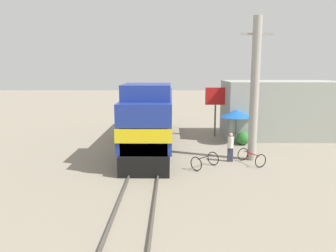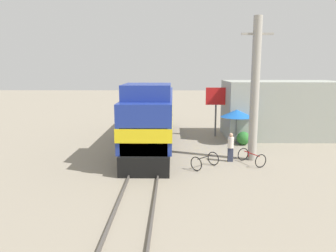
{
  "view_description": "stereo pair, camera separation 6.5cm",
  "coord_description": "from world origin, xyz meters",
  "px_view_note": "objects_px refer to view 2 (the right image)",
  "views": [
    {
      "loc": [
        1.38,
        -20.35,
        5.35
      ],
      "look_at": [
        1.2,
        -3.97,
        2.45
      ],
      "focal_mm": 35.0,
      "sensor_mm": 36.0,
      "label": 1
    },
    {
      "loc": [
        1.44,
        -20.35,
        5.35
      ],
      "look_at": [
        1.2,
        -3.97,
        2.45
      ],
      "focal_mm": 35.0,
      "sensor_mm": 36.0,
      "label": 2
    }
  ],
  "objects_px": {
    "utility_pole": "(255,90)",
    "bicycle_spare": "(205,161)",
    "bicycle": "(252,157)",
    "locomotive": "(152,118)",
    "person_bystander": "(231,146)",
    "billboard_sign": "(216,100)",
    "vendor_umbrella": "(237,113)"
  },
  "relations": [
    {
      "from": "utility_pole",
      "to": "bicycle_spare",
      "type": "xyz_separation_m",
      "value": [
        -2.94,
        -1.69,
        -3.76
      ]
    },
    {
      "from": "utility_pole",
      "to": "bicycle",
      "type": "xyz_separation_m",
      "value": [
        -0.24,
        -0.89,
        -3.76
      ]
    },
    {
      "from": "locomotive",
      "to": "bicycle_spare",
      "type": "xyz_separation_m",
      "value": [
        3.2,
        -5.44,
        -1.55
      ]
    },
    {
      "from": "person_bystander",
      "to": "bicycle_spare",
      "type": "height_order",
      "value": "person_bystander"
    },
    {
      "from": "bicycle",
      "to": "bicycle_spare",
      "type": "distance_m",
      "value": 2.82
    },
    {
      "from": "billboard_sign",
      "to": "bicycle",
      "type": "bearing_deg",
      "value": -81.98
    },
    {
      "from": "locomotive",
      "to": "billboard_sign",
      "type": "xyz_separation_m",
      "value": [
        4.83,
        3.0,
        0.92
      ]
    },
    {
      "from": "locomotive",
      "to": "billboard_sign",
      "type": "height_order",
      "value": "locomotive"
    },
    {
      "from": "locomotive",
      "to": "vendor_umbrella",
      "type": "distance_m",
      "value": 6.02
    },
    {
      "from": "billboard_sign",
      "to": "utility_pole",
      "type": "bearing_deg",
      "value": -78.99
    },
    {
      "from": "locomotive",
      "to": "billboard_sign",
      "type": "relative_size",
      "value": 3.95
    },
    {
      "from": "person_bystander",
      "to": "bicycle",
      "type": "bearing_deg",
      "value": -23.53
    },
    {
      "from": "billboard_sign",
      "to": "person_bystander",
      "type": "relative_size",
      "value": 2.29
    },
    {
      "from": "billboard_sign",
      "to": "bicycle",
      "type": "relative_size",
      "value": 2.2
    },
    {
      "from": "utility_pole",
      "to": "bicycle_spare",
      "type": "relative_size",
      "value": 5.09
    },
    {
      "from": "bicycle",
      "to": "person_bystander",
      "type": "bearing_deg",
      "value": -48.9
    },
    {
      "from": "vendor_umbrella",
      "to": "bicycle",
      "type": "bearing_deg",
      "value": -90.96
    },
    {
      "from": "vendor_umbrella",
      "to": "bicycle_spare",
      "type": "xyz_separation_m",
      "value": [
        -2.79,
        -5.93,
        -1.8
      ]
    },
    {
      "from": "utility_pole",
      "to": "billboard_sign",
      "type": "relative_size",
      "value": 2.12
    },
    {
      "from": "utility_pole",
      "to": "bicycle_spare",
      "type": "distance_m",
      "value": 5.06
    },
    {
      "from": "locomotive",
      "to": "person_bystander",
      "type": "bearing_deg",
      "value": -40.95
    },
    {
      "from": "person_bystander",
      "to": "vendor_umbrella",
      "type": "bearing_deg",
      "value": 75.52
    },
    {
      "from": "utility_pole",
      "to": "person_bystander",
      "type": "height_order",
      "value": "utility_pole"
    },
    {
      "from": "vendor_umbrella",
      "to": "bicycle_spare",
      "type": "distance_m",
      "value": 6.79
    },
    {
      "from": "locomotive",
      "to": "bicycle",
      "type": "bearing_deg",
      "value": -38.18
    },
    {
      "from": "locomotive",
      "to": "bicycle_spare",
      "type": "distance_m",
      "value": 6.5
    },
    {
      "from": "utility_pole",
      "to": "person_bystander",
      "type": "distance_m",
      "value": 3.53
    },
    {
      "from": "vendor_umbrella",
      "to": "bicycle_spare",
      "type": "bearing_deg",
      "value": -115.24
    },
    {
      "from": "vendor_umbrella",
      "to": "bicycle_spare",
      "type": "relative_size",
      "value": 1.52
    },
    {
      "from": "bicycle",
      "to": "bicycle_spare",
      "type": "height_order",
      "value": "bicycle_spare"
    },
    {
      "from": "person_bystander",
      "to": "bicycle",
      "type": "distance_m",
      "value": 1.32
    },
    {
      "from": "bicycle_spare",
      "to": "vendor_umbrella",
      "type": "bearing_deg",
      "value": -70.63
    }
  ]
}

